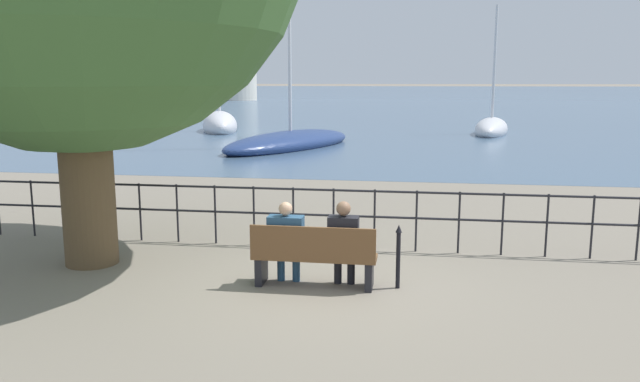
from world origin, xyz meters
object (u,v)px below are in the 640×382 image
(seated_person_left, at_px, (286,239))
(harbor_lighthouse, at_px, (234,12))
(closed_umbrella, at_px, (398,253))
(sailboat_2, at_px, (220,125))
(sailboat_0, at_px, (154,112))
(sailboat_1, at_px, (491,129))
(park_bench, at_px, (314,257))
(sailboat_4, at_px, (290,142))
(seated_person_right, at_px, (344,240))

(seated_person_left, distance_m, harbor_lighthouse, 85.21)
(closed_umbrella, distance_m, sailboat_2, 28.12)
(sailboat_0, height_order, sailboat_2, sailboat_0)
(closed_umbrella, height_order, harbor_lighthouse, harbor_lighthouse)
(sailboat_1, distance_m, sailboat_2, 15.14)
(harbor_lighthouse, bearing_deg, sailboat_1, -60.87)
(park_bench, relative_size, seated_person_left, 1.46)
(sailboat_0, height_order, sailboat_4, sailboat_0)
(sailboat_0, bearing_deg, sailboat_2, -56.43)
(sailboat_2, height_order, sailboat_4, sailboat_4)
(park_bench, height_order, sailboat_4, sailboat_4)
(sailboat_0, relative_size, sailboat_1, 1.54)
(sailboat_2, bearing_deg, park_bench, -88.85)
(seated_person_right, height_order, sailboat_1, sailboat_1)
(sailboat_0, relative_size, harbor_lighthouse, 0.41)
(park_bench, xyz_separation_m, seated_person_right, (0.41, 0.08, 0.25))
(seated_person_right, relative_size, harbor_lighthouse, 0.05)
(park_bench, distance_m, harbor_lighthouse, 85.43)
(seated_person_right, relative_size, sailboat_1, 0.17)
(park_bench, bearing_deg, closed_umbrella, 6.38)
(sailboat_1, xyz_separation_m, sailboat_2, (-15.13, -0.57, 0.07))
(park_bench, distance_m, sailboat_1, 27.17)
(sailboat_0, height_order, harbor_lighthouse, harbor_lighthouse)
(seated_person_left, relative_size, sailboat_1, 0.17)
(seated_person_left, distance_m, sailboat_4, 18.40)
(park_bench, xyz_separation_m, closed_umbrella, (1.17, 0.13, 0.08))
(park_bench, height_order, sailboat_2, sailboat_2)
(sailboat_1, distance_m, sailboat_4, 12.69)
(seated_person_right, height_order, sailboat_4, sailboat_4)
(sailboat_1, bearing_deg, park_bench, -90.66)
(park_bench, xyz_separation_m, sailboat_4, (-4.00, 18.12, -0.18))
(seated_person_right, distance_m, sailboat_4, 18.58)
(park_bench, distance_m, closed_umbrella, 1.18)
(sailboat_2, bearing_deg, closed_umbrella, -86.53)
(sailboat_0, relative_size, sailboat_2, 1.32)
(seated_person_left, xyz_separation_m, sailboat_4, (-3.59, 18.04, -0.41))
(park_bench, relative_size, harbor_lighthouse, 0.06)
(seated_person_left, bearing_deg, park_bench, -10.48)
(seated_person_left, height_order, sailboat_4, sailboat_4)
(seated_person_right, relative_size, sailboat_0, 0.11)
(sailboat_0, distance_m, sailboat_2, 17.05)
(park_bench, bearing_deg, harbor_lighthouse, 107.05)
(sailboat_2, bearing_deg, sailboat_1, -17.15)
(sailboat_0, xyz_separation_m, harbor_lighthouse, (-5.11, 40.96, 12.20))
(seated_person_left, height_order, sailboat_0, sailboat_0)
(park_bench, distance_m, sailboat_4, 18.55)
(closed_umbrella, relative_size, sailboat_2, 0.11)
(sailboat_0, bearing_deg, sailboat_1, -30.09)
(park_bench, bearing_deg, sailboat_2, 110.44)
(sailboat_1, xyz_separation_m, harbor_lighthouse, (-30.22, 54.22, 12.27))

